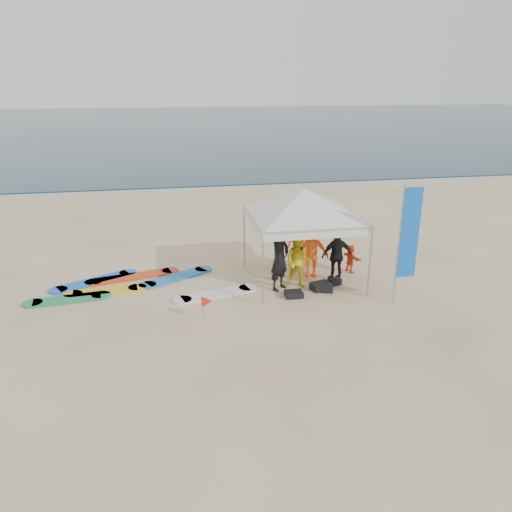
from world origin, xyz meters
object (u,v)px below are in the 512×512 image
at_px(person_yellow, 298,262).
at_px(person_black_b, 337,255).
at_px(person_orange_b, 299,239).
at_px(surfboard_spread, 134,286).
at_px(feather_flag, 408,235).
at_px(marker_pennant, 207,301).
at_px(person_seated, 350,259).
at_px(person_orange_a, 311,250).
at_px(canopy_tent, 304,189).
at_px(person_black_a, 280,258).

relative_size(person_yellow, person_black_b, 0.97).
distance_m(person_orange_b, surfboard_spread, 5.42).
bearing_deg(person_orange_b, feather_flag, 95.20).
bearing_deg(feather_flag, marker_pennant, -179.74).
bearing_deg(marker_pennant, person_seated, 27.26).
distance_m(person_orange_b, feather_flag, 3.96).
height_order(person_orange_b, feather_flag, feather_flag).
height_order(person_orange_b, marker_pennant, person_orange_b).
bearing_deg(marker_pennant, person_black_b, 24.63).
relative_size(person_orange_a, person_black_b, 1.09).
bearing_deg(person_orange_a, canopy_tent, 33.73).
distance_m(person_black_b, feather_flag, 2.54).
height_order(person_black_b, person_orange_b, person_orange_b).
bearing_deg(person_orange_a, person_yellow, 52.32).
bearing_deg(person_black_b, person_seated, -140.44).
bearing_deg(person_black_b, marker_pennant, 23.51).
height_order(person_black_b, surfboard_spread, person_black_b).
relative_size(person_black_b, marker_pennant, 2.54).
bearing_deg(surfboard_spread, canopy_tent, -4.47).
distance_m(person_black_a, person_orange_b, 1.98).
distance_m(person_black_a, marker_pennant, 2.80).
xyz_separation_m(person_black_b, surfboard_spread, (-6.12, 0.63, -0.78)).
xyz_separation_m(person_black_a, marker_pennant, (-2.27, -1.56, -0.47)).
distance_m(person_orange_b, canopy_tent, 2.19).
xyz_separation_m(person_black_a, person_orange_a, (1.19, 0.79, -0.08)).
bearing_deg(person_yellow, person_black_b, 38.24).
bearing_deg(person_orange_a, person_orange_b, -77.84).
distance_m(person_orange_b, person_seated, 1.76).
distance_m(person_yellow, marker_pennant, 3.29).
bearing_deg(surfboard_spread, feather_flag, -18.78).
height_order(person_orange_b, canopy_tent, canopy_tent).
distance_m(person_black_a, feather_flag, 3.62).
distance_m(person_seated, surfboard_spread, 6.82).
bearing_deg(person_seated, marker_pennant, 99.12).
relative_size(marker_pennant, surfboard_spread, 0.10).
bearing_deg(person_orange_a, surfboard_spread, 1.03).
height_order(person_orange_a, canopy_tent, canopy_tent).
bearing_deg(surfboard_spread, person_black_b, -5.91).
height_order(person_seated, surfboard_spread, person_seated).
xyz_separation_m(canopy_tent, surfboard_spread, (-5.09, 0.40, -2.81)).
relative_size(person_black_a, person_seated, 2.14).
height_order(person_black_a, surfboard_spread, person_black_a).
height_order(person_black_a, marker_pennant, person_black_a).
distance_m(person_yellow, person_orange_b, 1.69).
distance_m(canopy_tent, surfboard_spread, 5.83).
height_order(person_orange_a, person_orange_b, person_orange_b).
bearing_deg(person_black_a, feather_flag, -68.27).
xyz_separation_m(person_orange_a, feather_flag, (1.94, -2.32, 1.08)).
xyz_separation_m(person_black_a, surfboard_spread, (-4.25, 0.98, -0.93)).
relative_size(person_black_b, canopy_tent, 0.38).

